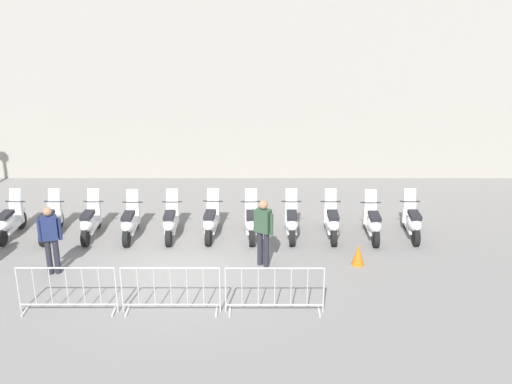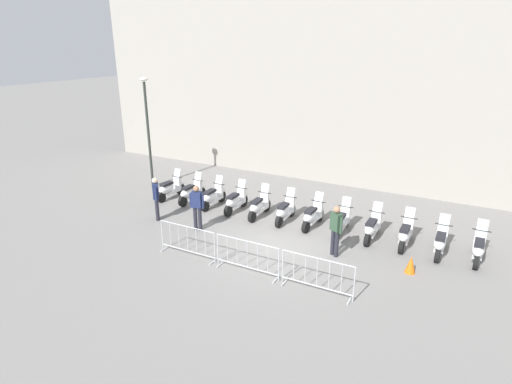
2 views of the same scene
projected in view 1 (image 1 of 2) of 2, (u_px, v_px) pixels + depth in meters
ground_plane at (184, 272)px, 14.78m from camera, size 120.00×120.00×0.00m
building_facade at (207, 24)px, 21.15m from camera, size 28.01×2.51×10.59m
motorcycle_1 at (11, 222)px, 16.64m from camera, size 0.56×1.72×1.24m
motorcycle_2 at (52, 222)px, 16.63m from camera, size 0.56×1.72×1.24m
motorcycle_3 at (92, 222)px, 16.62m from camera, size 0.56×1.72×1.24m
motorcycle_4 at (132, 223)px, 16.57m from camera, size 0.56×1.72×1.24m
motorcycle_5 at (172, 223)px, 16.60m from camera, size 0.56×1.72×1.24m
motorcycle_6 at (213, 222)px, 16.64m from camera, size 0.56×1.73×1.24m
motorcycle_7 at (253, 222)px, 16.61m from camera, size 0.56×1.72×1.24m
motorcycle_8 at (293, 222)px, 16.61m from camera, size 0.56×1.72×1.24m
motorcycle_9 at (334, 223)px, 16.60m from camera, size 0.56×1.72×1.24m
motorcycle_10 at (375, 224)px, 16.52m from camera, size 0.56×1.72×1.24m
motorcycle_11 at (414, 222)px, 16.61m from camera, size 0.56×1.72×1.24m
barrier_segment_0 at (69, 290)px, 12.86m from camera, size 2.13×0.45×1.07m
barrier_segment_1 at (173, 290)px, 12.84m from camera, size 2.13×0.45×1.07m
barrier_segment_2 at (276, 291)px, 12.83m from camera, size 2.13×0.45×1.07m
officer_near_row_end at (265, 229)px, 14.82m from camera, size 0.48×0.37×1.73m
officer_mid_plaza at (52, 236)px, 14.42m from camera, size 0.54×0.30×1.73m
traffic_cone at (360, 255)px, 15.08m from camera, size 0.32×0.32×0.55m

